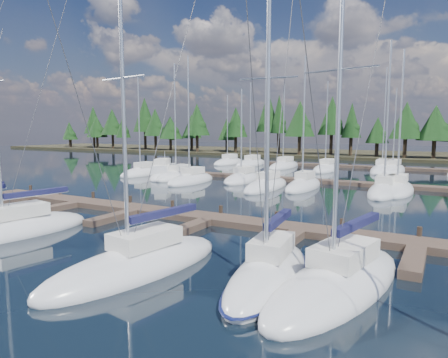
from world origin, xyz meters
The scene contains 11 objects.
ground centered at (0.00, 30.00, 0.00)m, with size 260.00×260.00×0.00m, color black.
far_shore centered at (0.00, 90.00, 0.30)m, with size 220.00×30.00×0.60m, color #2F2B1A.
main_dock centered at (0.00, 17.36, 0.20)m, with size 44.00×6.13×0.90m.
back_docks centered at (0.00, 49.58, 0.20)m, with size 50.00×21.80×0.40m.
front_sailboat_2 centered at (-8.29, 9.63, 0.29)m, with size 4.46×9.41×15.38m.
front_sailboat_3 centered at (1.87, 8.64, 0.29)m, with size 4.35×9.58×14.46m.
front_sailboat_4 centered at (7.16, 10.23, 0.30)m, with size 3.35×8.21×14.17m.
front_sailboat_5 centered at (9.76, 10.73, 0.28)m, with size 4.74×9.83×14.49m.
back_sailboat_rows centered at (-0.34, 45.67, 0.26)m, with size 44.07×34.18×15.23m.
motor_yacht_left centered at (-17.40, 35.22, 0.44)m, with size 5.55×8.32×3.95m.
tree_line centered at (1.73, 80.13, 7.33)m, with size 187.93×11.48×14.14m.
Camera 1 is at (12.99, -3.80, 5.96)m, focal length 32.00 mm.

